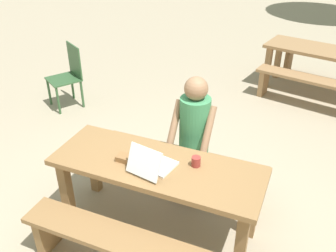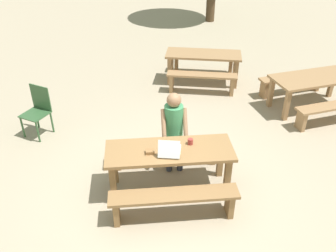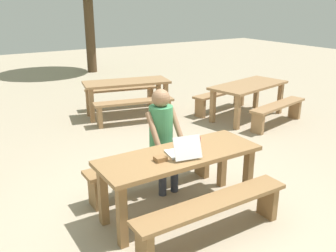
{
  "view_description": "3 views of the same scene",
  "coord_description": "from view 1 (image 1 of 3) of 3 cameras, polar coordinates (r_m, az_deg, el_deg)",
  "views": [
    {
      "loc": [
        1.1,
        -2.36,
        2.67
      ],
      "look_at": [
        0.0,
        0.25,
        1.0
      ],
      "focal_mm": 39.45,
      "sensor_mm": 36.0,
      "label": 1
    },
    {
      "loc": [
        -0.43,
        -4.28,
        3.86
      ],
      "look_at": [
        0.0,
        0.25,
        1.0
      ],
      "focal_mm": 38.68,
      "sensor_mm": 36.0,
      "label": 2
    },
    {
      "loc": [
        -2.14,
        -3.18,
        2.38
      ],
      "look_at": [
        0.0,
        0.25,
        1.0
      ],
      "focal_mm": 39.67,
      "sensor_mm": 36.0,
      "label": 3
    }
  ],
  "objects": [
    {
      "name": "ground_plane",
      "position": [
        3.73,
        -1.57,
        -15.13
      ],
      "size": [
        30.0,
        30.0,
        0.0
      ],
      "primitive_type": "plane",
      "color": "tan"
    },
    {
      "name": "picnic_table_front",
      "position": [
        3.31,
        -1.72,
        -7.58
      ],
      "size": [
        1.89,
        0.68,
        0.75
      ],
      "color": "olive",
      "rests_on": "ground"
    },
    {
      "name": "bench_near",
      "position": [
        3.11,
        -6.62,
        -18.26
      ],
      "size": [
        1.8,
        0.3,
        0.45
      ],
      "color": "olive",
      "rests_on": "ground"
    },
    {
      "name": "bench_far",
      "position": [
        3.94,
        2.09,
        -5.72
      ],
      "size": [
        1.8,
        0.3,
        0.45
      ],
      "color": "olive",
      "rests_on": "ground"
    },
    {
      "name": "laptop",
      "position": [
        3.14,
        -2.55,
        -5.79
      ],
      "size": [
        0.37,
        0.41,
        0.26
      ],
      "rotation": [
        0.0,
        0.0,
        2.96
      ],
      "color": "white",
      "rests_on": "picnic_table_front"
    },
    {
      "name": "small_pouch",
      "position": [
        3.29,
        -6.82,
        -4.91
      ],
      "size": [
        0.12,
        0.1,
        0.05
      ],
      "color": "olive",
      "rests_on": "picnic_table_front"
    },
    {
      "name": "coffee_mug",
      "position": [
        3.2,
        4.35,
        -5.49
      ],
      "size": [
        0.08,
        0.08,
        0.09
      ],
      "color": "#99332D",
      "rests_on": "picnic_table_front"
    },
    {
      "name": "person_seated",
      "position": [
        3.63,
        3.93,
        -0.75
      ],
      "size": [
        0.41,
        0.41,
        1.34
      ],
      "color": "#333847",
      "rests_on": "ground"
    },
    {
      "name": "plastic_chair",
      "position": [
        5.83,
        -15.14,
        7.68
      ],
      "size": [
        0.61,
        0.61,
        0.95
      ],
      "rotation": [
        0.0,
        0.0,
        5.73
      ],
      "color": "#335933",
      "rests_on": "ground"
    },
    {
      "name": "picnic_table_mid",
      "position": [
        6.49,
        22.78,
        9.82
      ],
      "size": [
        1.88,
        1.05,
        0.75
      ],
      "rotation": [
        0.0,
        0.0,
        -0.21
      ],
      "color": "#9E754C",
      "rests_on": "ground"
    },
    {
      "name": "bench_mid_south",
      "position": [
        6.04,
        20.8,
        5.94
      ],
      "size": [
        1.63,
        0.63,
        0.47
      ],
      "rotation": [
        0.0,
        0.0,
        -0.21
      ],
      "color": "#9E754C",
      "rests_on": "ground"
    },
    {
      "name": "bench_mid_north",
      "position": [
        7.12,
        23.58,
        9.03
      ],
      "size": [
        1.63,
        0.63,
        0.47
      ],
      "rotation": [
        0.0,
        0.0,
        -0.21
      ],
      "color": "#9E754C",
      "rests_on": "ground"
    }
  ]
}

